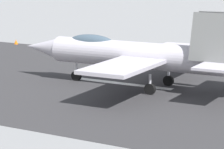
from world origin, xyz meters
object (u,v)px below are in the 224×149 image
object	(u,v)px
crew_person	(65,47)
marker_cone_mid	(137,52)
fighter_jet	(136,54)
marker_cone_far	(16,42)

from	to	relation	value
crew_person	marker_cone_mid	world-z (taller)	crew_person
fighter_jet	crew_person	distance (m)	15.83
marker_cone_far	fighter_jet	bearing A→B (deg)	148.85
fighter_jet	crew_person	bearing A→B (deg)	-36.79
crew_person	marker_cone_far	world-z (taller)	crew_person
crew_person	marker_cone_far	xyz separation A→B (m)	(8.87, -3.55, -0.57)
fighter_jet	marker_cone_far	bearing A→B (deg)	-31.15
fighter_jet	marker_cone_far	distance (m)	25.19
fighter_jet	marker_cone_far	size ratio (longest dim) A/B	31.92
crew_person	fighter_jet	bearing A→B (deg)	143.21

